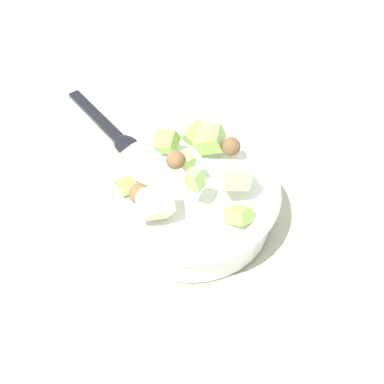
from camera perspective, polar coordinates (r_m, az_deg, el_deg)
name	(u,v)px	position (r m, az deg, el deg)	size (l,w,h in m)	color
ground_plane	(195,219)	(0.66, 0.38, -3.25)	(2.40, 2.40, 0.00)	silver
placemat	(195,218)	(0.65, 0.38, -3.09)	(0.44, 0.36, 0.01)	#BCB299
salad_bowl	(192,195)	(0.63, -0.01, -0.35)	(0.23, 0.23, 0.12)	white
serving_spoon	(114,133)	(0.77, -9.13, 6.86)	(0.19, 0.13, 0.01)	black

